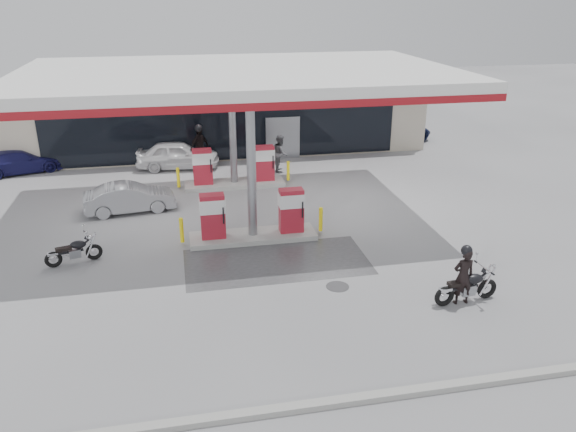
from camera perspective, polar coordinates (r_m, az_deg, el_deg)
name	(u,v)px	position (r m, az deg, el deg)	size (l,w,h in m)	color
ground	(262,263)	(18.45, -2.68, -4.80)	(90.00, 90.00, 0.00)	gray
wet_patch	(277,262)	(18.52, -1.15, -4.67)	(6.00, 3.00, 0.00)	#4C4C4F
drain_cover	(338,287)	(17.11, 5.05, -7.15)	(0.70, 0.70, 0.01)	#38383A
kerb	(312,406)	(12.65, 2.50, -18.68)	(28.00, 0.25, 0.15)	gray
store_building	(218,108)	(32.92, -7.12, 10.83)	(22.00, 8.22, 4.00)	#BEB19F
canopy	(238,77)	(21.63, -5.05, 13.85)	(16.00, 10.02, 5.51)	silver
pump_island_near	(253,220)	(19.95, -3.61, -0.43)	(5.14, 1.30, 1.78)	#9E9E99
pump_island_far	(234,171)	(25.56, -5.50, 4.62)	(5.14, 1.30, 1.78)	#9E9E99
main_motorcycle	(467,287)	(16.85, 17.77, -6.93)	(2.03, 0.78, 1.04)	black
biker_main	(463,276)	(16.57, 17.38, -5.87)	(0.62, 0.41, 1.70)	black
parked_motorcycle	(74,252)	(19.53, -20.87, -3.40)	(1.78, 0.76, 0.93)	black
sedan_white	(178,155)	(28.52, -11.12, 6.11)	(1.62, 4.03, 1.37)	silver
attendant	(281,153)	(27.54, -0.76, 6.41)	(0.88, 0.68, 1.80)	#545559
hatchback_silver	(130,198)	(23.30, -15.77, 1.79)	(1.24, 3.55, 1.17)	gray
parked_car_left	(20,161)	(30.29, -25.60, 5.04)	(1.61, 3.96, 1.15)	#191852
parked_car_right	(394,131)	(33.61, 10.70, 8.47)	(2.14, 4.65, 1.29)	#16204C
biker_walking	(200,148)	(28.39, -8.97, 6.88)	(1.20, 0.50, 2.05)	black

